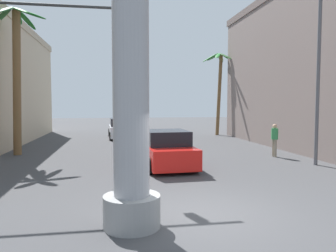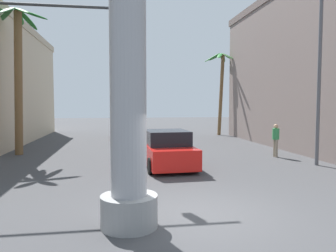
{
  "view_description": "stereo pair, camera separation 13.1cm",
  "coord_description": "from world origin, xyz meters",
  "px_view_note": "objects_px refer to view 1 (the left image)",
  "views": [
    {
      "loc": [
        -2.14,
        -7.53,
        2.68
      ],
      "look_at": [
        0.0,
        5.11,
        1.81
      ],
      "focal_mm": 35.0,
      "sensor_mm": 36.0,
      "label": 1
    },
    {
      "loc": [
        -2.01,
        -7.55,
        2.68
      ],
      "look_at": [
        0.0,
        5.11,
        1.81
      ],
      "focal_mm": 35.0,
      "sensor_mm": 36.0,
      "label": 2
    }
  ],
  "objects_px": {
    "traffic_light_mast": "(29,55)",
    "car_far": "(122,129)",
    "car_lead": "(165,150)",
    "street_lamp": "(312,59)",
    "palm_tree_far_right": "(219,80)",
    "palm_tree_mid_left": "(16,63)",
    "pedestrian_mid_right": "(275,138)"
  },
  "relations": [
    {
      "from": "street_lamp",
      "to": "car_lead",
      "type": "bearing_deg",
      "value": 172.01
    },
    {
      "from": "traffic_light_mast",
      "to": "pedestrian_mid_right",
      "type": "bearing_deg",
      "value": 16.56
    },
    {
      "from": "palm_tree_far_right",
      "to": "street_lamp",
      "type": "bearing_deg",
      "value": -92.28
    },
    {
      "from": "traffic_light_mast",
      "to": "car_far",
      "type": "bearing_deg",
      "value": 75.59
    },
    {
      "from": "car_lead",
      "to": "palm_tree_far_right",
      "type": "distance_m",
      "value": 15.44
    },
    {
      "from": "palm_tree_far_right",
      "to": "palm_tree_mid_left",
      "type": "bearing_deg",
      "value": -147.68
    },
    {
      "from": "car_far",
      "to": "street_lamp",
      "type": "bearing_deg",
      "value": -58.89
    },
    {
      "from": "car_far",
      "to": "palm_tree_far_right",
      "type": "relative_size",
      "value": 0.63
    },
    {
      "from": "traffic_light_mast",
      "to": "pedestrian_mid_right",
      "type": "distance_m",
      "value": 11.87
    },
    {
      "from": "traffic_light_mast",
      "to": "palm_tree_mid_left",
      "type": "distance_m",
      "value": 6.54
    },
    {
      "from": "traffic_light_mast",
      "to": "pedestrian_mid_right",
      "type": "height_order",
      "value": "traffic_light_mast"
    },
    {
      "from": "car_lead",
      "to": "car_far",
      "type": "height_order",
      "value": "same"
    },
    {
      "from": "car_far",
      "to": "pedestrian_mid_right",
      "type": "height_order",
      "value": "pedestrian_mid_right"
    },
    {
      "from": "street_lamp",
      "to": "palm_tree_far_right",
      "type": "height_order",
      "value": "street_lamp"
    },
    {
      "from": "traffic_light_mast",
      "to": "car_lead",
      "type": "distance_m",
      "value": 6.5
    },
    {
      "from": "car_lead",
      "to": "palm_tree_mid_left",
      "type": "relative_size",
      "value": 0.62
    },
    {
      "from": "palm_tree_far_right",
      "to": "car_far",
      "type": "bearing_deg",
      "value": -171.42
    },
    {
      "from": "car_far",
      "to": "palm_tree_mid_left",
      "type": "height_order",
      "value": "palm_tree_mid_left"
    },
    {
      "from": "palm_tree_far_right",
      "to": "pedestrian_mid_right",
      "type": "distance_m",
      "value": 12.41
    },
    {
      "from": "car_far",
      "to": "pedestrian_mid_right",
      "type": "xyz_separation_m",
      "value": [
        7.37,
        -10.52,
        0.24
      ]
    },
    {
      "from": "car_far",
      "to": "car_lead",
      "type": "bearing_deg",
      "value": -82.76
    },
    {
      "from": "traffic_light_mast",
      "to": "car_lead",
      "type": "height_order",
      "value": "traffic_light_mast"
    },
    {
      "from": "car_lead",
      "to": "palm_tree_far_right",
      "type": "height_order",
      "value": "palm_tree_far_right"
    },
    {
      "from": "traffic_light_mast",
      "to": "car_far",
      "type": "height_order",
      "value": "traffic_light_mast"
    },
    {
      "from": "pedestrian_mid_right",
      "to": "street_lamp",
      "type": "bearing_deg",
      "value": -80.25
    },
    {
      "from": "palm_tree_far_right",
      "to": "pedestrian_mid_right",
      "type": "relative_size",
      "value": 4.24
    },
    {
      "from": "street_lamp",
      "to": "palm_tree_mid_left",
      "type": "distance_m",
      "value": 14.41
    },
    {
      "from": "car_far",
      "to": "palm_tree_mid_left",
      "type": "relative_size",
      "value": 0.58
    },
    {
      "from": "street_lamp",
      "to": "car_far",
      "type": "xyz_separation_m",
      "value": [
        -7.77,
        12.87,
        -3.89
      ]
    },
    {
      "from": "street_lamp",
      "to": "palm_tree_mid_left",
      "type": "relative_size",
      "value": 1.0
    },
    {
      "from": "car_lead",
      "to": "palm_tree_far_right",
      "type": "bearing_deg",
      "value": 62.81
    },
    {
      "from": "pedestrian_mid_right",
      "to": "palm_tree_mid_left",
      "type": "bearing_deg",
      "value": 167.24
    }
  ]
}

